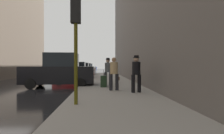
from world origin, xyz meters
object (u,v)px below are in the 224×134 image
(pedestrian_in_tan_coat, at_px, (114,72))
(rolling_suitcase, at_px, (104,81))
(traffic_light, at_px, (76,26))
(pedestrian_with_beanie, at_px, (108,70))
(parked_black_suv, at_px, (60,72))
(parked_gray_coupe, at_px, (81,69))
(parked_silver_sedan, at_px, (85,69))
(duffel_bag, at_px, (117,78))
(parked_blue_sedan, at_px, (87,68))
(fire_hydrant, at_px, (91,75))
(parked_red_hatchback, at_px, (75,71))
(pedestrian_with_fedora, at_px, (136,72))

(pedestrian_in_tan_coat, relative_size, rolling_suitcase, 1.64)
(traffic_light, distance_m, pedestrian_with_beanie, 5.82)
(parked_black_suv, xyz_separation_m, parked_gray_coupe, (0.00, 12.86, -0.18))
(parked_silver_sedan, xyz_separation_m, traffic_light, (1.85, -25.70, 1.91))
(pedestrian_in_tan_coat, bearing_deg, parked_silver_sedan, 98.55)
(traffic_light, height_order, rolling_suitcase, traffic_light)
(pedestrian_in_tan_coat, distance_m, duffel_bag, 6.28)
(parked_black_suv, bearing_deg, pedestrian_in_tan_coat, -39.10)
(parked_silver_sedan, xyz_separation_m, duffel_bag, (4.21, -16.38, -0.56))
(parked_blue_sedan, xyz_separation_m, rolling_suitcase, (2.88, -27.10, -0.36))
(fire_hydrant, bearing_deg, rolling_suitcase, -81.00)
(parked_blue_sedan, bearing_deg, pedestrian_with_beanie, -83.09)
(parked_gray_coupe, bearing_deg, parked_silver_sedan, 90.00)
(traffic_light, xyz_separation_m, rolling_suitcase, (1.03, 4.66, -2.27))
(fire_hydrant, relative_size, duffel_bag, 1.60)
(parked_silver_sedan, bearing_deg, traffic_light, -85.88)
(duffel_bag, bearing_deg, parked_blue_sedan, 100.63)
(parked_red_hatchback, height_order, parked_blue_sedan, same)
(duffel_bag, bearing_deg, pedestrian_with_fedora, -88.46)
(pedestrian_with_beanie, distance_m, duffel_bag, 4.12)
(parked_red_hatchback, relative_size, duffel_bag, 9.60)
(parked_gray_coupe, bearing_deg, parked_red_hatchback, -90.00)
(parked_gray_coupe, distance_m, duffel_bag, 10.35)
(pedestrian_with_beanie, distance_m, pedestrian_in_tan_coat, 2.28)
(traffic_light, height_order, duffel_bag, traffic_light)
(parked_gray_coupe, relative_size, parked_blue_sedan, 1.00)
(parked_blue_sedan, relative_size, fire_hydrant, 6.04)
(parked_silver_sedan, relative_size, rolling_suitcase, 4.06)
(fire_hydrant, relative_size, rolling_suitcase, 0.68)
(parked_red_hatchback, height_order, pedestrian_with_beanie, pedestrian_with_beanie)
(parked_blue_sedan, xyz_separation_m, duffel_bag, (4.21, -22.44, -0.56))
(traffic_light, bearing_deg, parked_blue_sedan, 93.34)
(parked_red_hatchback, bearing_deg, pedestrian_in_tan_coat, -70.85)
(parked_gray_coupe, height_order, pedestrian_with_beanie, pedestrian_with_beanie)
(parked_silver_sedan, relative_size, pedestrian_in_tan_coat, 2.47)
(parked_gray_coupe, xyz_separation_m, parked_silver_sedan, (0.00, 6.94, 0.00))
(parked_black_suv, xyz_separation_m, fire_hydrant, (1.80, 5.57, -0.54))
(parked_blue_sedan, bearing_deg, parked_black_suv, -90.00)
(parked_blue_sedan, relative_size, traffic_light, 1.18)
(pedestrian_with_beanie, bearing_deg, parked_blue_sedan, 96.91)
(parked_gray_coupe, relative_size, traffic_light, 1.18)
(pedestrian_with_beanie, bearing_deg, parked_silver_sedan, 98.94)
(parked_red_hatchback, relative_size, pedestrian_in_tan_coat, 2.47)
(parked_gray_coupe, height_order, parked_blue_sedan, same)
(traffic_light, xyz_separation_m, pedestrian_in_tan_coat, (1.54, 3.15, -1.65))
(fire_hydrant, height_order, duffel_bag, fire_hydrant)
(parked_gray_coupe, bearing_deg, duffel_bag, -65.95)
(parked_red_hatchback, bearing_deg, parked_blue_sedan, 90.00)
(pedestrian_with_fedora, bearing_deg, duffel_bag, 91.54)
(parked_blue_sedan, distance_m, pedestrian_in_tan_coat, 28.81)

